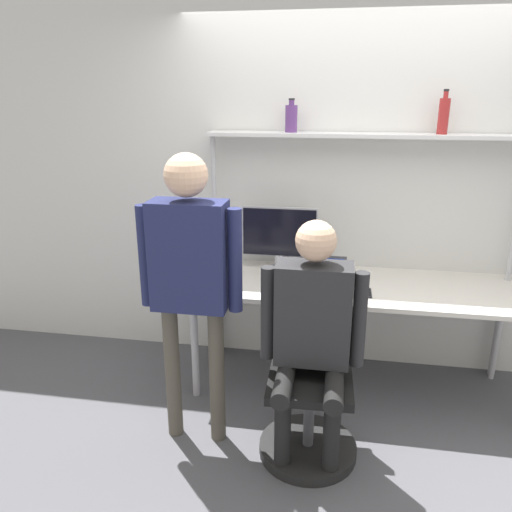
{
  "coord_description": "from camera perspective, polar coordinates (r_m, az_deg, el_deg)",
  "views": [
    {
      "loc": [
        -0.13,
        -2.79,
        1.99
      ],
      "look_at": [
        -0.58,
        -0.17,
        1.12
      ],
      "focal_mm": 35.0,
      "sensor_mm": 36.0,
      "label": 1
    }
  ],
  "objects": [
    {
      "name": "wall_back",
      "position": [
        3.64,
        11.77,
        7.72
      ],
      "size": [
        8.0,
        0.06,
        2.7
      ],
      "color": "silver",
      "rests_on": "ground_plane"
    },
    {
      "name": "cell_phone",
      "position": [
        3.26,
        12.45,
        -4.12
      ],
      "size": [
        0.07,
        0.15,
        0.01
      ],
      "color": "black",
      "rests_on": "desk"
    },
    {
      "name": "desk",
      "position": [
        3.43,
        11.25,
        -4.18
      ],
      "size": [
        2.2,
        0.74,
        0.77
      ],
      "color": "beige",
      "rests_on": "ground_plane"
    },
    {
      "name": "person_seated",
      "position": [
        2.67,
        6.46,
        -7.83
      ],
      "size": [
        0.57,
        0.47,
        1.38
      ],
      "color": "black",
      "rests_on": "ground_plane"
    },
    {
      "name": "ground_plane",
      "position": [
        3.43,
        10.62,
        -17.64
      ],
      "size": [
        12.0,
        12.0,
        0.0
      ],
      "primitive_type": "plane",
      "color": "#4C4C51"
    },
    {
      "name": "bottle_purple",
      "position": [
        3.45,
        4.05,
        15.47
      ],
      "size": [
        0.08,
        0.08,
        0.22
      ],
      "color": "#593372",
      "rests_on": "shelf_unit"
    },
    {
      "name": "person_standing",
      "position": [
        2.73,
        -7.56,
        -1.14
      ],
      "size": [
        0.58,
        0.23,
        1.7
      ],
      "color": "#4C473D",
      "rests_on": "ground_plane"
    },
    {
      "name": "laptop",
      "position": [
        3.27,
        7.58,
        -2.78
      ],
      "size": [
        0.3,
        0.21,
        0.21
      ],
      "color": "#333338",
      "rests_on": "desk"
    },
    {
      "name": "monitor",
      "position": [
        3.54,
        2.67,
        2.37
      ],
      "size": [
        0.54,
        0.18,
        0.46
      ],
      "color": "#B7B7BC",
      "rests_on": "desk"
    },
    {
      "name": "shelf_unit",
      "position": [
        3.47,
        11.97,
        9.41
      ],
      "size": [
        2.09,
        0.22,
        1.73
      ],
      "color": "silver",
      "rests_on": "ground_plane"
    },
    {
      "name": "office_chair",
      "position": [
        2.98,
        6.12,
        -16.5
      ],
      "size": [
        0.56,
        0.56,
        0.95
      ],
      "color": "black",
      "rests_on": "ground_plane"
    },
    {
      "name": "bottle_red",
      "position": [
        3.49,
        20.65,
        14.82
      ],
      "size": [
        0.07,
        0.07,
        0.28
      ],
      "color": "maroon",
      "rests_on": "shelf_unit"
    }
  ]
}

